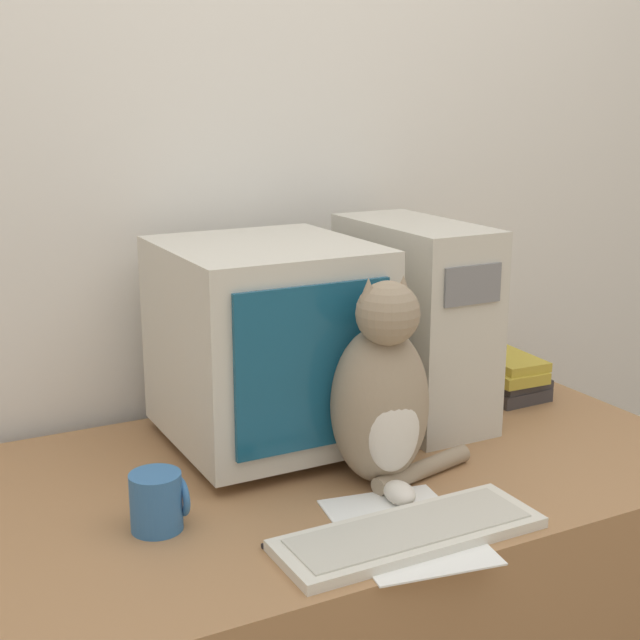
% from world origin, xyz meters
% --- Properties ---
extents(wall_back, '(7.00, 0.05, 2.50)m').
position_xyz_m(wall_back, '(0.00, 0.89, 1.25)').
color(wall_back, silver).
rests_on(wall_back, ground_plane).
extents(desk, '(1.46, 0.82, 0.75)m').
position_xyz_m(desk, '(0.00, 0.41, 0.37)').
color(desk, '#9E7047').
rests_on(desk, ground_plane).
extents(crt_monitor, '(0.38, 0.42, 0.41)m').
position_xyz_m(crt_monitor, '(-0.07, 0.57, 0.96)').
color(crt_monitor, beige).
rests_on(crt_monitor, desk).
extents(computer_tower, '(0.19, 0.41, 0.43)m').
position_xyz_m(computer_tower, '(0.29, 0.58, 0.96)').
color(computer_tower, beige).
rests_on(computer_tower, desk).
extents(keyboard, '(0.45, 0.15, 0.02)m').
position_xyz_m(keyboard, '(-0.03, 0.10, 0.76)').
color(keyboard, silver).
rests_on(keyboard, desk).
extents(cat, '(0.30, 0.24, 0.39)m').
position_xyz_m(cat, '(0.04, 0.30, 0.91)').
color(cat, gray).
rests_on(cat, desk).
extents(book_stack, '(0.14, 0.19, 0.10)m').
position_xyz_m(book_stack, '(0.55, 0.57, 0.80)').
color(book_stack, '#383333').
rests_on(book_stack, desk).
extents(pen, '(0.15, 0.01, 0.01)m').
position_xyz_m(pen, '(-0.18, 0.18, 0.75)').
color(pen, black).
rests_on(pen, desk).
extents(paper_sheet, '(0.26, 0.33, 0.00)m').
position_xyz_m(paper_sheet, '(-0.02, 0.12, 0.75)').
color(paper_sheet, white).
rests_on(paper_sheet, desk).
extents(mug, '(0.09, 0.09, 0.10)m').
position_xyz_m(mug, '(-0.38, 0.32, 0.80)').
color(mug, '#33669E').
rests_on(mug, desk).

